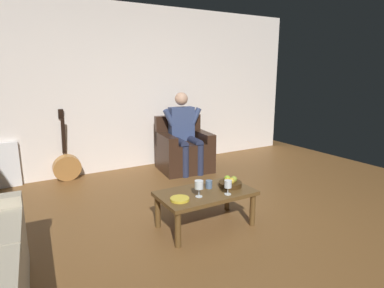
{
  "coord_description": "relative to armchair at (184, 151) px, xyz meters",
  "views": [
    {
      "loc": [
        1.86,
        2.27,
        1.61
      ],
      "look_at": [
        -0.21,
        -1.25,
        0.68
      ],
      "focal_mm": 30.54,
      "sensor_mm": 36.0,
      "label": 1
    }
  ],
  "objects": [
    {
      "name": "wine_glass_far",
      "position": [
        0.63,
        2.05,
        0.17
      ],
      "size": [
        0.08,
        0.08,
        0.15
      ],
      "color": "silver",
      "rests_on": "coffee_table"
    },
    {
      "name": "armchair",
      "position": [
        0.0,
        0.0,
        0.0
      ],
      "size": [
        0.87,
        0.81,
        0.87
      ],
      "rotation": [
        0.0,
        0.0,
        -0.12
      ],
      "color": "#321F15",
      "rests_on": "ground"
    },
    {
      "name": "guitar",
      "position": [
        1.76,
        -0.39,
        -0.08
      ],
      "size": [
        0.4,
        0.26,
        1.06
      ],
      "color": "#B0793D",
      "rests_on": "ground"
    },
    {
      "name": "decorative_dish",
      "position": [
        1.12,
        1.94,
        0.08
      ],
      "size": [
        0.19,
        0.19,
        0.02
      ],
      "primitive_type": "cylinder",
      "color": "gold",
      "rests_on": "coffee_table"
    },
    {
      "name": "coffee_table",
      "position": [
        0.78,
        1.87,
        0.01
      ],
      "size": [
        0.99,
        0.57,
        0.39
      ],
      "rotation": [
        0.0,
        0.0,
        -0.01
      ],
      "color": "brown",
      "rests_on": "ground"
    },
    {
      "name": "ground_plane",
      "position": [
        0.65,
        2.26,
        -0.32
      ],
      "size": [
        7.18,
        7.18,
        0.0
      ],
      "primitive_type": "plane",
      "color": "brown"
    },
    {
      "name": "candle_jar",
      "position": [
        0.69,
        1.8,
        0.11
      ],
      "size": [
        0.07,
        0.07,
        0.09
      ],
      "primitive_type": "cylinder",
      "color": "slate",
      "rests_on": "coffee_table"
    },
    {
      "name": "wine_glass_near",
      "position": [
        0.91,
        1.96,
        0.18
      ],
      "size": [
        0.09,
        0.09,
        0.17
      ],
      "color": "silver",
      "rests_on": "coffee_table"
    },
    {
      "name": "fruit_bowl",
      "position": [
        0.47,
        1.87,
        0.11
      ],
      "size": [
        0.25,
        0.25,
        0.11
      ],
      "color": "#3D2810",
      "rests_on": "coffee_table"
    },
    {
      "name": "wall_back",
      "position": [
        0.65,
        -0.6,
        1.0
      ],
      "size": [
        6.38,
        0.06,
        2.63
      ],
      "primitive_type": "cube",
      "color": "silver",
      "rests_on": "ground"
    },
    {
      "name": "person_seated",
      "position": [
        0.0,
        0.03,
        0.36
      ],
      "size": [
        0.66,
        0.65,
        1.26
      ],
      "rotation": [
        0.0,
        0.0,
        -0.12
      ],
      "color": "#37466F",
      "rests_on": "ground"
    }
  ]
}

